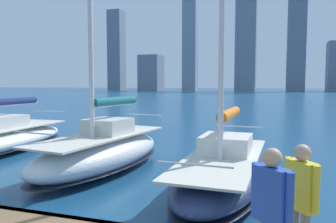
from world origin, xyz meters
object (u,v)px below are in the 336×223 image
sailboat_orange (223,166)px  person_yellow_shirt (301,194)px  sailboat_teal (102,150)px  person_blue_shirt (271,204)px

sailboat_orange → person_yellow_shirt: 5.44m
sailboat_teal → person_yellow_shirt: (-6.15, 5.55, 0.86)m
sailboat_orange → person_blue_shirt: bearing=103.7°
sailboat_orange → person_yellow_shirt: bearing=109.3°
sailboat_orange → person_yellow_shirt: size_ratio=7.50×
sailboat_teal → person_blue_shirt: bearing=133.1°
sailboat_teal → person_blue_shirt: size_ratio=6.19×
sailboat_orange → person_blue_shirt: size_ratio=7.32×
sailboat_orange → person_blue_shirt: sailboat_orange is taller
person_blue_shirt → sailboat_teal: bearing=-46.9°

